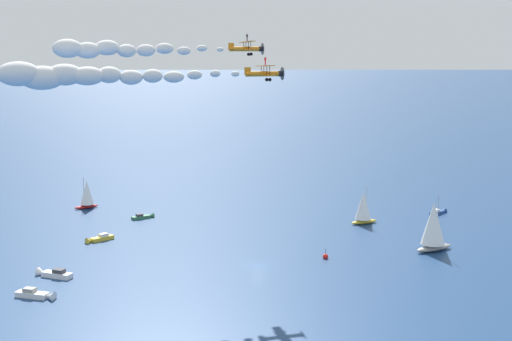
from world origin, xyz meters
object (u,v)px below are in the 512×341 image
(sailboat_ahead, at_px, (87,194))
(biplane_lead, at_px, (247,48))
(motorboat_mid_cluster, at_px, (53,274))
(motorboat_outer_ring_a, at_px, (144,217))
(wingwalker_wingman, at_px, (265,60))
(sailboat_near_centre, at_px, (363,207))
(motorboat_far_stbd, at_px, (37,295))
(biplane_wingman, at_px, (265,73))
(wingwalker_lead, at_px, (247,37))
(marker_buoy, at_px, (325,257))
(motorboat_offshore, at_px, (99,239))
(motorboat_trailing, at_px, (439,212))
(sailboat_far_port, at_px, (433,226))

(sailboat_ahead, xyz_separation_m, biplane_lead, (53.21, -24.17, 36.91))
(motorboat_mid_cluster, height_order, motorboat_outer_ring_a, motorboat_mid_cluster)
(sailboat_ahead, bearing_deg, wingwalker_wingman, -31.43)
(sailboat_near_centre, bearing_deg, motorboat_mid_cluster, -125.86)
(motorboat_far_stbd, height_order, biplane_wingman, biplane_wingman)
(wingwalker_lead, xyz_separation_m, biplane_wingman, (8.90, -13.90, -6.08))
(motorboat_outer_ring_a, distance_m, marker_buoy, 52.55)
(motorboat_mid_cluster, bearing_deg, motorboat_far_stbd, -66.86)
(motorboat_far_stbd, xyz_separation_m, biplane_wingman, (31.76, 23.00, 36.09))
(motorboat_offshore, bearing_deg, biplane_wingman, -15.59)
(motorboat_outer_ring_a, bearing_deg, wingwalker_lead, -29.54)
(sailboat_near_centre, bearing_deg, motorboat_far_stbd, -118.80)
(biplane_wingman, bearing_deg, marker_buoy, 68.61)
(sailboat_near_centre, relative_size, motorboat_trailing, 1.56)
(marker_buoy, bearing_deg, motorboat_far_stbd, -134.05)
(sailboat_near_centre, xyz_separation_m, motorboat_offshore, (-48.74, -35.22, -3.47))
(motorboat_offshore, xyz_separation_m, motorboat_mid_cluster, (5.78, -24.21, 0.06))
(marker_buoy, height_order, wingwalker_lead, wingwalker_lead)
(sailboat_near_centre, height_order, motorboat_offshore, sailboat_near_centre)
(biplane_lead, bearing_deg, motorboat_outer_ring_a, 150.38)
(motorboat_mid_cluster, xyz_separation_m, wingwalker_lead, (27.36, 26.37, 42.16))
(motorboat_offshore, xyz_separation_m, marker_buoy, (48.50, 4.77, -0.10))
(sailboat_ahead, distance_m, marker_buoy, 71.89)
(motorboat_trailing, height_order, wingwalker_wingman, wingwalker_wingman)
(sailboat_far_port, xyz_separation_m, marker_buoy, (-18.71, -12.92, -4.79))
(motorboat_mid_cluster, relative_size, biplane_wingman, 1.05)
(motorboat_offshore, height_order, sailboat_ahead, sailboat_ahead)
(sailboat_ahead, xyz_separation_m, wingwalker_wingman, (62.01, -37.90, 35.12))
(sailboat_far_port, relative_size, sailboat_ahead, 1.42)
(sailboat_ahead, bearing_deg, biplane_wingman, -31.47)
(motorboat_trailing, distance_m, wingwalker_lead, 72.21)
(sailboat_far_port, relative_size, motorboat_outer_ring_a, 2.16)
(sailboat_near_centre, bearing_deg, motorboat_trailing, 48.53)
(wingwalker_lead, xyz_separation_m, wingwalker_wingman, (8.85, -13.82, -3.93))
(sailboat_near_centre, relative_size, motorboat_outer_ring_a, 1.65)
(marker_buoy, distance_m, biplane_lead, 43.08)
(motorboat_trailing, relative_size, motorboat_mid_cluster, 0.78)
(marker_buoy, distance_m, wingwalker_lead, 45.10)
(sailboat_far_port, relative_size, wingwalker_wingman, 7.42)
(motorboat_mid_cluster, height_order, biplane_lead, biplane_lead)
(biplane_wingman, bearing_deg, motorboat_trailing, 71.28)
(marker_buoy, bearing_deg, wingwalker_wingman, -111.64)
(biplane_lead, bearing_deg, wingwalker_lead, 120.00)
(wingwalker_wingman, bearing_deg, motorboat_offshore, 164.50)
(motorboat_offshore, distance_m, wingwalker_lead, 53.72)
(marker_buoy, relative_size, biplane_lead, 0.31)
(sailboat_far_port, xyz_separation_m, motorboat_offshore, (-67.21, -17.69, -4.69))
(motorboat_outer_ring_a, bearing_deg, biplane_lead, -29.62)
(biplane_lead, bearing_deg, wingwalker_wingman, -57.34)
(marker_buoy, xyz_separation_m, biplane_lead, (-15.32, -2.69, 40.17))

